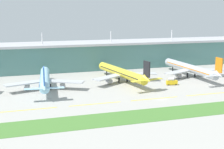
{
  "coord_description": "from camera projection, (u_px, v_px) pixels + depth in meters",
  "views": [
    {
      "loc": [
        -73.97,
        -151.03,
        48.6
      ],
      "look_at": [
        -16.2,
        40.45,
        7.0
      ],
      "focal_mm": 49.89,
      "sensor_mm": 36.0,
      "label": 1
    }
  ],
  "objects": [
    {
      "name": "airliner_far_middle",
      "position": [
        190.0,
        68.0,
        228.53
      ],
      "size": [
        48.74,
        72.19,
        18.9
      ],
      "color": "#ADB2BC",
      "rests_on": "ground"
    },
    {
      "name": "fuel_truck",
      "position": [
        172.0,
        82.0,
        204.91
      ],
      "size": [
        7.52,
        3.73,
        4.95
      ],
      "color": "gold",
      "rests_on": "ground"
    },
    {
      "name": "airliner_center",
      "position": [
        122.0,
        73.0,
        212.38
      ],
      "size": [
        47.93,
        68.65,
        18.9
      ],
      "color": "yellow",
      "rests_on": "ground"
    },
    {
      "name": "airliner_near_middle",
      "position": [
        45.0,
        79.0,
        192.71
      ],
      "size": [
        48.61,
        63.39,
        18.9
      ],
      "color": "#9ED1EA",
      "rests_on": "ground"
    },
    {
      "name": "taxiway_stripe_mid_west",
      "position": [
        95.0,
        104.0,
        163.85
      ],
      "size": [
        28.0,
        0.7,
        0.04
      ],
      "primitive_type": "cube",
      "color": "yellow",
      "rests_on": "ground"
    },
    {
      "name": "taxiway_stripe_centre",
      "position": [
        154.0,
        99.0,
        173.47
      ],
      "size": [
        28.0,
        0.7,
        0.04
      ],
      "primitive_type": "cube",
      "color": "yellow",
      "rests_on": "ground"
    },
    {
      "name": "ground_plane",
      "position": [
        161.0,
        99.0,
        172.38
      ],
      "size": [
        600.0,
        600.0,
        0.0
      ],
      "primitive_type": "plane",
      "color": "#A8A59E"
    },
    {
      "name": "grass_verge",
      "position": [
        181.0,
        112.0,
        151.23
      ],
      "size": [
        300.0,
        18.0,
        0.1
      ],
      "primitive_type": "cube",
      "color": "#477A33",
      "rests_on": "ground"
    },
    {
      "name": "taxiway_stripe_west",
      "position": [
        29.0,
        110.0,
        154.24
      ],
      "size": [
        28.0,
        0.7,
        0.04
      ],
      "primitive_type": "cube",
      "color": "yellow",
      "rests_on": "ground"
    },
    {
      "name": "terminal_building",
      "position": [
        109.0,
        54.0,
        266.44
      ],
      "size": [
        288.0,
        34.0,
        31.29
      ],
      "color": "slate",
      "rests_on": "ground"
    },
    {
      "name": "taxiway_stripe_mid_east",
      "position": [
        207.0,
        94.0,
        183.08
      ],
      "size": [
        28.0,
        0.7,
        0.04
      ],
      "primitive_type": "cube",
      "color": "yellow",
      "rests_on": "ground"
    }
  ]
}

